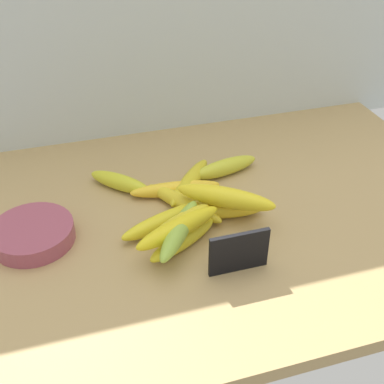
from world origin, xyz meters
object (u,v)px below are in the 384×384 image
Objects in this scene: banana_4 at (190,182)px; banana_6 at (175,189)px; banana_8 at (226,197)px; chalkboard_sign at (239,253)px; fruit_bowl at (33,234)px; banana_0 at (183,203)px; banana_3 at (225,167)px; banana_2 at (167,220)px; banana_11 at (180,223)px; banana_7 at (227,210)px; banana_10 at (180,230)px; banana_5 at (120,182)px; banana_9 at (179,228)px; banana_1 at (183,239)px.

banana_6 is at bearing -157.38° from banana_4.
banana_8 reaches higher than banana_4.
chalkboard_sign reaches higher than banana_6.
fruit_bowl and banana_0 have the same top height.
banana_4 is at bearing 22.62° from banana_6.
banana_3 is 17.10cm from banana_8.
banana_2 is 1.01× the size of banana_8.
banana_4 is 3.99cm from banana_6.
banana_2 is 1.32× the size of banana_11.
banana_2 is at bearing -139.53° from banana_3.
banana_7 is 13.10cm from banana_11.
banana_10 reaches higher than banana_3.
chalkboard_sign is 17.79cm from banana_2.
banana_5 is (18.96, 12.44, 0.09)cm from fruit_bowl.
fruit_bowl is 44.64cm from banana_3.
chalkboard_sign is 0.72× the size of banana_11.
banana_6 is 13.07cm from banana_7.
banana_11 is at bearing -101.78° from banana_6.
banana_2 is (-9.34, 15.01, -2.01)cm from chalkboard_sign.
banana_2 is 1.06× the size of banana_4.
fruit_bowl is at bearing 172.33° from banana_2.
banana_10 is at bearing -127.12° from banana_3.
banana_9 is at bearing -152.16° from banana_8.
banana_3 reaches higher than banana_7.
banana_2 is 1.22× the size of banana_3.
banana_11 reaches higher than banana_7.
fruit_bowl is 38.39cm from banana_7.
banana_1 is 16.73cm from banana_6.
chalkboard_sign is 0.67× the size of banana_1.
banana_5 reaches higher than banana_1.
fruit_bowl is at bearing 152.19° from chalkboard_sign.
banana_7 reaches higher than banana_0.
banana_9 is (-8.74, 8.21, 1.40)cm from chalkboard_sign.
chalkboard_sign reaches higher than banana_5.
banana_0 is at bearing 45.19° from banana_2.
banana_9 is (-7.51, -18.49, 3.48)cm from banana_4.
chalkboard_sign is at bearing -76.88° from banana_0.
banana_0 is 1.01× the size of banana_6.
banana_11 reaches higher than banana_2.
banana_0 is at bearing 148.38° from banana_7.
chalkboard_sign is 0.61× the size of banana_10.
banana_9 is (7.30, -22.69, 3.45)cm from banana_5.
banana_6 is 16.41cm from banana_11.
banana_1 is 26.54cm from banana_3.
banana_1 is 3.70cm from banana_10.
banana_5 is at bearing 177.68° from banana_3.
banana_7 is 0.77× the size of banana_8.
chalkboard_sign reaches higher than fruit_bowl.
banana_6 is at bearing 80.17° from banana_1.
chalkboard_sign is 0.59× the size of banana_9.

